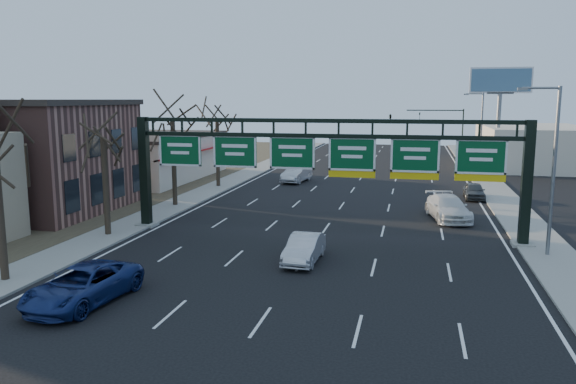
% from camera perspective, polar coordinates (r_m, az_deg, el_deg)
% --- Properties ---
extents(ground, '(160.00, 160.00, 0.00)m').
position_cam_1_polar(ground, '(27.30, 0.60, -8.35)').
color(ground, black).
rests_on(ground, ground).
extents(sidewalk_left, '(3.00, 120.00, 0.12)m').
position_cam_1_polar(sidewalk_left, '(49.65, -9.03, -0.29)').
color(sidewalk_left, gray).
rests_on(sidewalk_left, ground).
extents(sidewalk_right, '(3.00, 120.00, 0.12)m').
position_cam_1_polar(sidewalk_right, '(46.75, 21.56, -1.44)').
color(sidewalk_right, gray).
rests_on(sidewalk_right, ground).
extents(dirt_strip_left, '(21.00, 120.00, 0.06)m').
position_cam_1_polar(dirt_strip_left, '(55.31, -20.86, 0.17)').
color(dirt_strip_left, '#473D2B').
rests_on(dirt_strip_left, ground).
extents(lane_markings, '(21.60, 120.00, 0.01)m').
position_cam_1_polar(lane_markings, '(46.50, 5.79, -0.94)').
color(lane_markings, white).
rests_on(lane_markings, ground).
extents(sign_gantry, '(24.60, 1.20, 7.20)m').
position_cam_1_polar(sign_gantry, '(34.04, 3.72, 3.16)').
color(sign_gantry, black).
rests_on(sign_gantry, ground).
extents(brick_block, '(10.40, 12.40, 8.30)m').
position_cam_1_polar(brick_block, '(45.50, -23.71, 3.37)').
color(brick_block, brown).
rests_on(brick_block, ground).
extents(cream_strip, '(10.90, 18.40, 4.70)m').
position_cam_1_polar(cream_strip, '(61.01, -13.56, 3.55)').
color(cream_strip, beige).
rests_on(cream_strip, ground).
extents(building_right_distant, '(12.00, 20.00, 5.00)m').
position_cam_1_polar(building_right_distant, '(77.03, 23.64, 4.30)').
color(building_right_distant, beige).
rests_on(building_right_distant, ground).
extents(tree_gantry, '(3.60, 3.60, 8.48)m').
position_cam_1_polar(tree_gantry, '(35.50, -18.36, 6.98)').
color(tree_gantry, black).
rests_on(tree_gantry, sidewalk_left).
extents(tree_mid, '(3.60, 3.60, 9.24)m').
position_cam_1_polar(tree_mid, '(44.35, -11.71, 8.61)').
color(tree_mid, black).
rests_on(tree_mid, sidewalk_left).
extents(tree_far, '(3.60, 3.60, 8.86)m').
position_cam_1_polar(tree_far, '(53.63, -7.25, 8.45)').
color(tree_far, black).
rests_on(tree_far, sidewalk_left).
extents(streetlight_near, '(2.15, 0.22, 9.00)m').
position_cam_1_polar(streetlight_near, '(32.36, 25.21, 2.76)').
color(streetlight_near, slate).
rests_on(streetlight_near, sidewalk_right).
extents(streetlight_far, '(2.15, 0.22, 9.00)m').
position_cam_1_polar(streetlight_far, '(65.88, 18.94, 6.09)').
color(streetlight_far, slate).
rests_on(streetlight_far, sidewalk_right).
extents(billboard_right, '(7.00, 0.50, 12.00)m').
position_cam_1_polar(billboard_right, '(71.05, 20.74, 9.42)').
color(billboard_right, slate).
rests_on(billboard_right, ground).
extents(traffic_signal_mast, '(10.16, 0.54, 7.00)m').
position_cam_1_polar(traffic_signal_mast, '(80.47, 12.99, 7.17)').
color(traffic_signal_mast, black).
rests_on(traffic_signal_mast, ground).
extents(car_blue_suv, '(3.21, 5.85, 1.55)m').
position_cam_1_polar(car_blue_suv, '(24.87, -20.11, -8.87)').
color(car_blue_suv, navy).
rests_on(car_blue_suv, ground).
extents(car_silver_sedan, '(1.64, 4.33, 1.41)m').
position_cam_1_polar(car_silver_sedan, '(29.15, 1.66, -5.76)').
color(car_silver_sedan, '#B9B9BE').
rests_on(car_silver_sedan, ground).
extents(car_white_wagon, '(3.43, 6.05, 1.65)m').
position_cam_1_polar(car_white_wagon, '(40.81, 15.94, -1.54)').
color(car_white_wagon, silver).
rests_on(car_white_wagon, ground).
extents(car_grey_far, '(1.63, 4.03, 1.37)m').
position_cam_1_polar(car_grey_far, '(49.81, 18.39, 0.11)').
color(car_grey_far, '#3D4042').
rests_on(car_grey_far, ground).
extents(car_silver_distant, '(2.45, 5.28, 1.67)m').
position_cam_1_polar(car_silver_distant, '(56.94, 0.88, 1.86)').
color(car_silver_distant, '#BBBBC0').
rests_on(car_silver_distant, ground).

